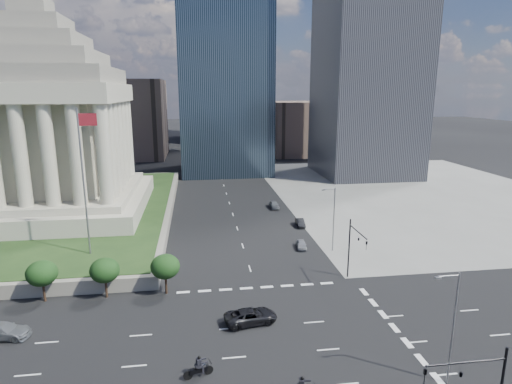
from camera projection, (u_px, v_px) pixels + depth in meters
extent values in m
plane|color=black|center=(218.00, 168.00, 136.42)|extent=(500.00, 500.00, 0.00)
cube|color=slate|center=(416.00, 192.00, 104.13)|extent=(68.00, 90.00, 0.03)
cylinder|color=slate|center=(84.00, 184.00, 57.46)|extent=(0.24, 0.24, 20.00)
cube|color=maroon|center=(87.00, 120.00, 55.66)|extent=(2.40, 0.05, 1.60)
cube|color=black|center=(224.00, 70.00, 124.95)|extent=(26.00, 26.00, 60.00)
cube|color=brown|center=(295.00, 128.00, 167.37)|extent=(20.00, 30.00, 20.00)
cube|color=brown|center=(132.00, 119.00, 158.02)|extent=(24.00, 30.00, 28.00)
cylinder|color=black|center=(466.00, 362.00, 27.21)|extent=(5.50, 0.14, 0.14)
cube|color=black|center=(425.00, 377.00, 27.02)|extent=(0.30, 0.30, 1.10)
cylinder|color=black|center=(349.00, 248.00, 55.78)|extent=(0.18, 0.18, 8.00)
cylinder|color=black|center=(358.00, 232.00, 52.39)|extent=(0.14, 5.50, 0.14)
cube|color=black|center=(366.00, 246.00, 49.93)|extent=(0.30, 0.30, 1.10)
cylinder|color=slate|center=(453.00, 330.00, 34.97)|extent=(0.16, 0.16, 10.00)
cylinder|color=slate|center=(449.00, 276.00, 33.74)|extent=(1.80, 0.12, 0.12)
cube|color=slate|center=(438.00, 278.00, 33.64)|extent=(0.50, 0.22, 0.14)
cylinder|color=slate|center=(334.00, 220.00, 64.84)|extent=(0.16, 0.16, 10.00)
cylinder|color=slate|center=(329.00, 189.00, 63.61)|extent=(1.80, 0.12, 0.12)
cube|color=slate|center=(323.00, 190.00, 63.51)|extent=(0.50, 0.22, 0.14)
imported|color=black|center=(251.00, 316.00, 45.26)|extent=(5.98, 3.51, 1.56)
imported|color=slate|center=(3.00, 331.00, 42.52)|extent=(2.90, 5.58, 1.55)
imported|color=gray|center=(301.00, 244.00, 66.85)|extent=(1.97, 3.81, 1.24)
imported|color=black|center=(300.00, 223.00, 77.78)|extent=(1.60, 4.00, 1.29)
imported|color=slate|center=(274.00, 205.00, 89.78)|extent=(4.46, 1.87, 1.51)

